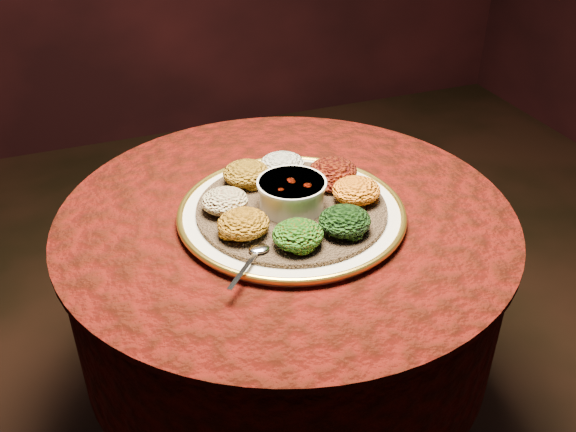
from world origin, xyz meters
name	(u,v)px	position (x,y,z in m)	size (l,w,h in m)	color
table	(286,279)	(0.00, 0.00, 0.55)	(0.96, 0.96, 0.73)	black
platter	(292,213)	(0.00, -0.02, 0.75)	(0.57, 0.57, 0.02)	silver
injera	(292,209)	(0.00, -0.02, 0.76)	(0.39, 0.39, 0.01)	brown
stew_bowl	(292,192)	(0.00, -0.02, 0.80)	(0.14, 0.14, 0.06)	silver
spoon	(257,252)	(-0.12, -0.15, 0.77)	(0.11, 0.11, 0.01)	silver
portion_ayib	(282,165)	(0.03, 0.11, 0.79)	(0.10, 0.10, 0.05)	silver
portion_kitfo	(333,171)	(0.12, 0.04, 0.79)	(0.11, 0.10, 0.05)	black
portion_tikil	(356,190)	(0.14, -0.05, 0.79)	(0.10, 0.10, 0.05)	#C48A10
portion_gomen	(345,221)	(0.06, -0.14, 0.79)	(0.10, 0.10, 0.05)	black
portion_mixveg	(298,235)	(-0.04, -0.15, 0.79)	(0.10, 0.09, 0.05)	#972C09
portion_kik	(243,224)	(-0.12, -0.08, 0.79)	(0.10, 0.10, 0.05)	#B56D10
portion_timatim	(225,201)	(-0.13, 0.01, 0.78)	(0.09, 0.09, 0.05)	maroon
portion_shiro	(246,173)	(-0.05, 0.10, 0.79)	(0.10, 0.10, 0.05)	#915F11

